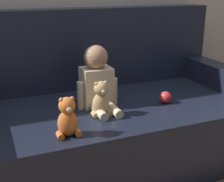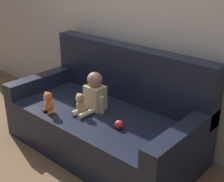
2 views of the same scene
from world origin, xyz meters
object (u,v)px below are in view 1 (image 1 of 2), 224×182
couch (103,114)px  teddy_bear_brown (101,100)px  toy_ball (165,97)px  person_baby (97,81)px  plush_toy_side (67,118)px

couch → teddy_bear_brown: 0.35m
toy_ball → teddy_bear_brown: bearing=-176.2°
toy_ball → person_baby: bearing=164.1°
plush_toy_side → toy_ball: plush_toy_side is taller
couch → teddy_bear_brown: couch is taller
teddy_bear_brown → plush_toy_side: size_ratio=0.99×
teddy_bear_brown → toy_ball: teddy_bear_brown is taller
couch → plush_toy_side: bearing=-129.4°
teddy_bear_brown → couch: bearing=66.5°
person_baby → plush_toy_side: 0.45m
couch → person_baby: size_ratio=5.06×
person_baby → plush_toy_side: size_ratio=1.82×
couch → toy_ball: bearing=-32.3°
person_baby → toy_ball: (0.43, -0.12, -0.13)m
teddy_bear_brown → plush_toy_side: bearing=-143.3°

